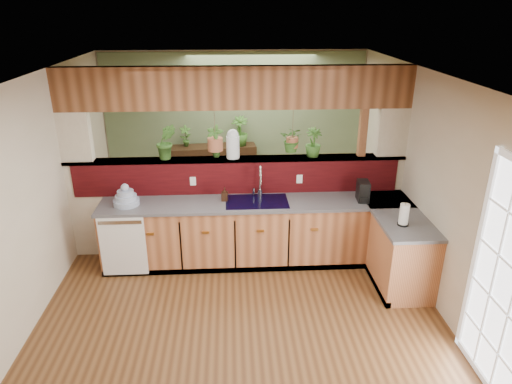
{
  "coord_description": "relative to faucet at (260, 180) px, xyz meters",
  "views": [
    {
      "loc": [
        -0.08,
        -4.53,
        3.32
      ],
      "look_at": [
        0.22,
        0.7,
        1.15
      ],
      "focal_mm": 32.0,
      "sensor_mm": 36.0,
      "label": 1
    }
  ],
  "objects": [
    {
      "name": "ground",
      "position": [
        -0.3,
        -1.13,
        -1.14
      ],
      "size": [
        4.6,
        7.0,
        0.01
      ],
      "primitive_type": "cube",
      "color": "#58351B",
      "rests_on": "ground"
    },
    {
      "name": "ceiling",
      "position": [
        -0.3,
        -1.13,
        1.46
      ],
      "size": [
        4.6,
        7.0,
        0.01
      ],
      "primitive_type": "cube",
      "color": "brown",
      "rests_on": "ground"
    },
    {
      "name": "wall_back",
      "position": [
        -0.3,
        2.37,
        0.16
      ],
      "size": [
        4.6,
        0.02,
        2.6
      ],
      "primitive_type": "cube",
      "color": "beige",
      "rests_on": "ground"
    },
    {
      "name": "wall_left",
      "position": [
        -2.6,
        -1.13,
        0.16
      ],
      "size": [
        0.02,
        7.0,
        2.6
      ],
      "primitive_type": "cube",
      "color": "beige",
      "rests_on": "ground"
    },
    {
      "name": "wall_right",
      "position": [
        2.0,
        -1.13,
        0.16
      ],
      "size": [
        0.02,
        7.0,
        2.6
      ],
      "primitive_type": "cube",
      "color": "beige",
      "rests_on": "ground"
    },
    {
      "name": "pass_through_partition",
      "position": [
        -0.27,
        0.22,
        0.05
      ],
      "size": [
        4.6,
        0.21,
        2.6
      ],
      "color": "beige",
      "rests_on": "ground"
    },
    {
      "name": "pass_through_ledge",
      "position": [
        -0.3,
        0.22,
        0.23
      ],
      "size": [
        4.6,
        0.21,
        0.04
      ],
      "primitive_type": "cube",
      "color": "brown",
      "rests_on": "ground"
    },
    {
      "name": "header_beam",
      "position": [
        -0.3,
        0.22,
        1.19
      ],
      "size": [
        4.6,
        0.15,
        0.55
      ],
      "primitive_type": "cube",
      "color": "brown",
      "rests_on": "ground"
    },
    {
      "name": "sage_backwall",
      "position": [
        -0.3,
        2.35,
        0.16
      ],
      "size": [
        4.55,
        0.02,
        2.55
      ],
      "primitive_type": "cube",
      "color": "#5B704C",
      "rests_on": "ground"
    },
    {
      "name": "countertop",
      "position": [
        0.54,
        -0.26,
        -0.69
      ],
      "size": [
        4.14,
        1.52,
        0.9
      ],
      "color": "#9C5A35",
      "rests_on": "ground"
    },
    {
      "name": "dishwasher",
      "position": [
        -1.78,
        -0.47,
        -0.68
      ],
      "size": [
        0.58,
        0.03,
        0.82
      ],
      "color": "white",
      "rests_on": "ground"
    },
    {
      "name": "navy_sink",
      "position": [
        -0.05,
        -0.16,
        -0.32
      ],
      "size": [
        0.82,
        0.5,
        0.18
      ],
      "color": "black",
      "rests_on": "countertop"
    },
    {
      "name": "french_door",
      "position": [
        1.97,
        -2.43,
        -0.09
      ],
      "size": [
        0.06,
        1.02,
        2.16
      ],
      "primitive_type": "cube",
      "color": "white",
      "rests_on": "ground"
    },
    {
      "name": "faucet",
      "position": [
        0.0,
        0.0,
        0.0
      ],
      "size": [
        0.2,
        0.2,
        0.45
      ],
      "color": "#B7B7B2",
      "rests_on": "countertop"
    },
    {
      "name": "dish_stack",
      "position": [
        -1.74,
        -0.17,
        -0.15
      ],
      "size": [
        0.34,
        0.34,
        0.29
      ],
      "color": "#98A6C5",
      "rests_on": "countertop"
    },
    {
      "name": "soap_dispenser",
      "position": [
        -0.47,
        -0.1,
        -0.15
      ],
      "size": [
        0.09,
        0.09,
        0.18
      ],
      "primitive_type": "imported",
      "rotation": [
        0.0,
        0.0,
        -0.11
      ],
      "color": "#3C2216",
      "rests_on": "countertop"
    },
    {
      "name": "coffee_maker",
      "position": [
        1.35,
        -0.2,
        -0.12
      ],
      "size": [
        0.14,
        0.24,
        0.27
      ],
      "rotation": [
        0.0,
        0.0,
        -0.08
      ],
      "color": "black",
      "rests_on": "countertop"
    },
    {
      "name": "paper_towel",
      "position": [
        1.63,
        -0.94,
        -0.11
      ],
      "size": [
        0.13,
        0.13,
        0.28
      ],
      "color": "black",
      "rests_on": "countertop"
    },
    {
      "name": "glass_jar",
      "position": [
        -0.35,
        0.22,
        0.45
      ],
      "size": [
        0.18,
        0.18,
        0.39
      ],
      "color": "silver",
      "rests_on": "pass_through_ledge"
    },
    {
      "name": "ledge_plant_left",
      "position": [
        -1.23,
        0.22,
        0.49
      ],
      "size": [
        0.3,
        0.25,
        0.48
      ],
      "primitive_type": "imported",
      "rotation": [
        0.0,
        0.0,
        0.16
      ],
      "color": "#2C551D",
      "rests_on": "pass_through_ledge"
    },
    {
      "name": "ledge_plant_right",
      "position": [
        0.74,
        0.22,
        0.45
      ],
      "size": [
        0.26,
        0.26,
        0.39
      ],
      "primitive_type": "imported",
      "rotation": [
        0.0,
        0.0,
        0.21
      ],
      "color": "#2C551D",
      "rests_on": "pass_through_ledge"
    },
    {
      "name": "hanging_plant_a",
      "position": [
        -0.58,
        0.22,
        0.62
      ],
      "size": [
        0.26,
        0.21,
        0.56
      ],
      "color": "brown",
      "rests_on": "header_beam"
    },
    {
      "name": "hanging_plant_b",
      "position": [
        0.45,
        0.22,
        0.64
      ],
      "size": [
        0.39,
        0.37,
        0.53
      ],
      "color": "brown",
      "rests_on": "header_beam"
    },
    {
      "name": "shelving_console",
      "position": [
        -0.68,
        2.12,
        -0.64
      ],
      "size": [
        1.52,
        0.56,
        0.99
      ],
      "primitive_type": "cube",
      "rotation": [
        0.0,
        0.0,
        0.11
      ],
      "color": "black",
      "rests_on": "ground"
    },
    {
      "name": "shelf_plant_a",
      "position": [
        -1.17,
        2.12,
        0.04
      ],
      "size": [
        0.21,
        0.16,
        0.37
      ],
      "primitive_type": "imported",
      "rotation": [
        0.0,
        0.0,
        0.16
      ],
      "color": "#2C551D",
      "rests_on": "shelving_console"
    },
    {
      "name": "shelf_plant_b",
      "position": [
        -0.22,
        2.12,
        0.11
      ],
      "size": [
        0.33,
        0.33,
        0.52
      ],
      "primitive_type": "imported",
      "rotation": [
        0.0,
        0.0,
        -0.16
      ],
      "color": "#2C551D",
      "rests_on": "shelving_console"
    },
    {
      "name": "floor_plant",
      "position": [
        0.29,
        1.34,
        -0.79
      ],
      "size": [
        0.77,
        0.71,
        0.71
      ],
      "primitive_type": "imported",
      "rotation": [
        0.0,
        0.0,
        0.29
      ],
      "color": "#2C551D",
      "rests_on": "ground"
    }
  ]
}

